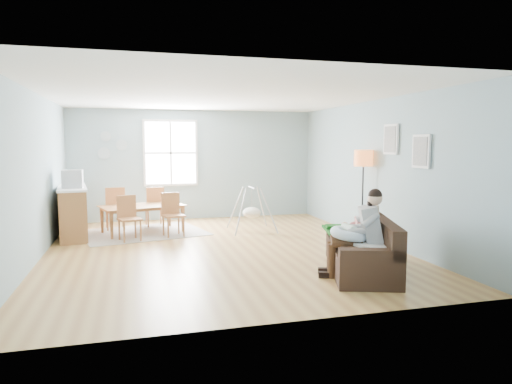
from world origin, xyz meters
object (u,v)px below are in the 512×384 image
object	(u,v)px
floor_lamp	(363,166)
chair_ne	(155,204)
father	(359,230)
dining_table	(143,219)
toddler	(358,225)
sofa	(364,253)
baby_swing	(252,212)
chair_sw	(128,215)
chair_nw	(115,206)
monitor	(72,179)
storage_cube	(376,263)
chair_se	(172,212)
counter	(73,211)

from	to	relation	value
floor_lamp	chair_ne	size ratio (longest dim) A/B	1.92
father	dining_table	world-z (taller)	father
toddler	dining_table	bearing A→B (deg)	129.95
sofa	baby_swing	distance (m)	3.51
chair_sw	chair_nw	world-z (taller)	chair_nw
toddler	father	bearing A→B (deg)	-114.95
chair_sw	chair_ne	bearing A→B (deg)	67.54
chair_sw	monitor	xyz separation A→B (m)	(-1.03, 0.36, 0.70)
baby_swing	dining_table	bearing A→B (deg)	168.75
storage_cube	chair_se	size ratio (longest dim) A/B	0.65
father	chair_ne	size ratio (longest dim) A/B	1.37
floor_lamp	chair_ne	world-z (taller)	floor_lamp
father	floor_lamp	bearing A→B (deg)	60.98
toddler	baby_swing	distance (m)	3.32
chair_nw	baby_swing	size ratio (longest dim) A/B	0.98
chair_ne	baby_swing	bearing A→B (deg)	-29.79
baby_swing	storage_cube	bearing A→B (deg)	-79.24
floor_lamp	dining_table	distance (m)	4.65
floor_lamp	chair_sw	size ratio (longest dim) A/B	2.00
sofa	storage_cube	size ratio (longest dim) A/B	3.65
chair_se	toddler	bearing A→B (deg)	-51.80
storage_cube	counter	size ratio (longest dim) A/B	0.31
chair_sw	baby_swing	distance (m)	2.55
father	floor_lamp	xyz separation A→B (m)	(1.26, 2.26, 0.78)
toddler	counter	world-z (taller)	counter
storage_cube	monitor	size ratio (longest dim) A/B	1.51
toddler	storage_cube	bearing A→B (deg)	-96.29
counter	chair_sw	bearing A→B (deg)	-32.86
dining_table	chair_se	distance (m)	0.77
toddler	floor_lamp	bearing A→B (deg)	60.10
father	chair_se	distance (m)	4.26
dining_table	father	bearing A→B (deg)	-71.84
dining_table	monitor	size ratio (longest dim) A/B	4.37
father	chair_nw	xyz separation A→B (m)	(-3.44, 4.55, -0.13)
father	counter	xyz separation A→B (m)	(-4.24, 4.09, -0.15)
chair_sw	sofa	bearing A→B (deg)	-43.26
sofa	counter	size ratio (longest dim) A/B	1.12
father	chair_nw	bearing A→B (deg)	127.09
monitor	baby_swing	distance (m)	3.65
father	counter	bearing A→B (deg)	136.08
monitor	baby_swing	xyz separation A→B (m)	(3.57, -0.12, -0.77)
counter	baby_swing	xyz separation A→B (m)	(3.63, -0.46, -0.09)
baby_swing	father	bearing A→B (deg)	-80.32
chair_se	chair_nw	xyz separation A→B (m)	(-1.14, 0.96, 0.04)
toddler	chair_se	size ratio (longest dim) A/B	0.83
toddler	chair_nw	distance (m)	5.50
storage_cube	toddler	bearing A→B (deg)	83.71
toddler	monitor	world-z (taller)	monitor
sofa	chair_nw	distance (m)	5.66
counter	baby_swing	bearing A→B (deg)	-7.26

